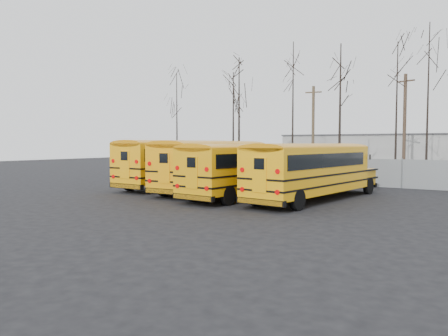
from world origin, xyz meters
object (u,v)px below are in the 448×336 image
Objects in this scene: bus_b at (215,161)px; bus_c at (249,165)px; bus_d at (313,167)px; utility_pole_right at (404,126)px; utility_pole_left at (313,131)px; bus_a at (182,159)px.

bus_c is at bearing -24.99° from bus_b.
utility_pole_right reaches higher than bus_d.
bus_d is at bearing -75.99° from utility_pole_right.
utility_pole_left is at bearing -150.24° from utility_pole_right.
bus_a is 18.75m from utility_pole_right.
utility_pole_left is at bearing 118.08° from bus_d.
bus_c is 0.99× the size of bus_d.
utility_pole_right is at bearing 57.97° from bus_b.
bus_c is 1.29× the size of utility_pole_right.
utility_pole_right is (8.46, 15.11, 2.57)m from bus_b.
bus_c is (3.35, -1.37, -0.10)m from bus_b.
bus_d is at bearing -8.77° from bus_a.
bus_b is 1.36× the size of utility_pole_right.
utility_pole_right is at bearing 51.09° from bus_a.
utility_pole_right reaches higher than utility_pole_left.
utility_pole_right is (12.01, 14.18, 2.53)m from bus_a.
utility_pole_left is at bearing 102.62° from bus_c.
bus_a is 1.06× the size of bus_d.
bus_c is (6.90, -2.30, -0.14)m from bus_a.
bus_a is 13.76m from utility_pole_left.
bus_a reaches higher than bus_b.
bus_b is at bearing 178.05° from bus_d.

